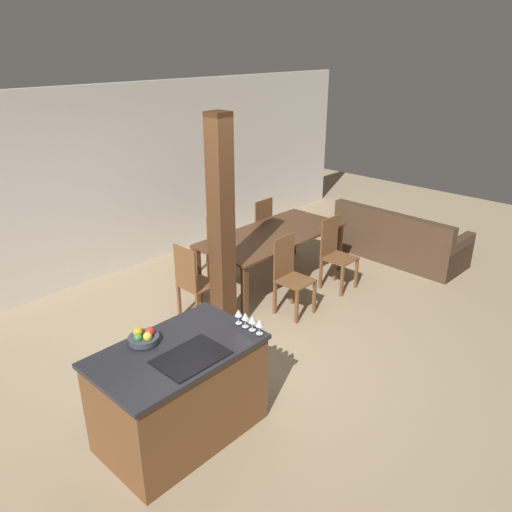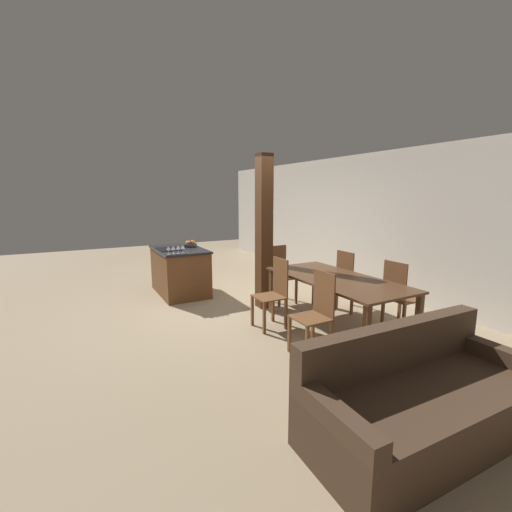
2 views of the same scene
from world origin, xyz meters
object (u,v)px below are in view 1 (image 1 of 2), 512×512
Objects in this scene: dining_chair_far_right at (258,228)px; couch at (399,242)px; wine_glass_near at (259,323)px; wine_glass_end at (239,313)px; dining_chair_far_left at (212,245)px; dining_chair_head_end at (193,282)px; fruit_bowl at (144,337)px; wine_glass_far at (245,316)px; kitchen_island at (180,392)px; dining_chair_near_left at (290,274)px; dining_chair_near_right at (335,253)px; dining_table at (273,239)px; timber_post at (221,229)px; wine_glass_middle at (252,320)px.

dining_chair_far_right is 2.25m from couch.
wine_glass_end is (0.00, 0.25, 0.00)m from wine_glass_near.
couch is at bearing 147.42° from dining_chair_far_left.
dining_chair_head_end is at bearing 67.33° from wine_glass_near.
fruit_bowl is 1.85× the size of wine_glass_far.
wine_glass_end is 0.14× the size of dining_chair_head_end.
wine_glass_far is (0.62, -0.19, 0.55)m from kitchen_island.
wine_glass_end is 1.96m from dining_chair_near_left.
dining_chair_far_left is at bearing 59.14° from couch.
wine_glass_near is 0.14× the size of dining_chair_near_right.
wine_glass_far is 0.14× the size of dining_chair_far_right.
wine_glass_end is 2.88m from dining_chair_far_left.
dining_table is (2.21, 1.54, -0.33)m from wine_glass_end.
dining_chair_far_right is at bearing 45.57° from couch.
timber_post is at bearing 52.80° from dining_chair_far_left.
wine_glass_near is at bearing -141.02° from dining_table.
dining_chair_near_left is 1.00× the size of dining_chair_near_right.
fruit_bowl is 1.85× the size of wine_glass_near.
timber_post is (1.49, 1.03, 0.83)m from kitchen_island.
wine_glass_near reaches higher than fruit_bowl.
dining_chair_far_left is at bearing 42.65° from kitchen_island.
timber_post is (1.62, 0.76, 0.34)m from fruit_bowl.
kitchen_island is at bearing 170.72° from wine_glass_end.
dining_chair_far_right and dining_chair_head_end have the same top height.
dining_chair_near_right is at bearing 19.96° from wine_glass_middle.
wine_glass_near is (0.75, -0.62, 0.06)m from fruit_bowl.
dining_chair_near_left is 1.00× the size of dining_chair_head_end.
kitchen_island is at bearing -64.46° from fruit_bowl.
fruit_bowl is 3.50m from dining_chair_near_right.
wine_glass_near is at bearing 157.33° from dining_chair_head_end.
dining_chair_near_right reaches higher than dining_table.
dining_chair_head_end is at bearing 159.60° from dining_chair_near_right.
kitchen_island is 0.64× the size of dining_table.
fruit_bowl reaches higher than dining_chair_far_right.
dining_chair_near_right is (0.49, -0.72, -0.15)m from dining_table.
wine_glass_end reaches higher than dining_table.
couch is (1.55, -0.16, -0.24)m from dining_chair_near_right.
wine_glass_near reaches higher than dining_chair_near_left.
dining_chair_near_left is (1.72, 1.06, -0.48)m from wine_glass_near.
timber_post is at bearing 170.04° from dining_chair_near_right.
dining_table is at bearing 68.18° from couch.
kitchen_island is 3.39m from dining_chair_near_right.
dining_chair_near_left and dining_chair_far_left have the same top height.
dining_chair_head_end is at bearing 37.93° from fruit_bowl.
dining_chair_near_left is (1.72, 0.98, -0.48)m from wine_glass_middle.
dining_chair_far_right reaches higher than couch.
dining_chair_near_right and dining_chair_far_left have the same top height.
wine_glass_middle reaches higher than dining_chair_near_right.
dining_chair_near_right is (2.70, 0.98, -0.48)m from wine_glass_middle.
wine_glass_far is 2.88m from dining_chair_near_right.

